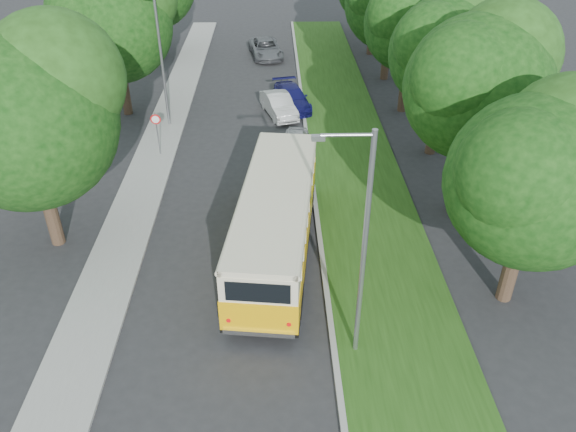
{
  "coord_description": "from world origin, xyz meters",
  "views": [
    {
      "loc": [
        1.72,
        -15.62,
        13.95
      ],
      "look_at": [
        2.23,
        3.48,
        1.5
      ],
      "focal_mm": 35.0,
      "sensor_mm": 36.0,
      "label": 1
    }
  ],
  "objects_px": {
    "vintage_bus": "(276,222)",
    "car_grey": "(266,48)",
    "lamppost_far": "(160,59)",
    "car_white": "(279,105)",
    "car_silver": "(293,145)",
    "car_blue": "(292,98)",
    "lamppost_near": "(361,245)"
  },
  "relations": [
    {
      "from": "car_silver",
      "to": "lamppost_far",
      "type": "bearing_deg",
      "value": 159.87
    },
    {
      "from": "lamppost_near",
      "to": "lamppost_far",
      "type": "relative_size",
      "value": 1.07
    },
    {
      "from": "vintage_bus",
      "to": "lamppost_near",
      "type": "bearing_deg",
      "value": -58.83
    },
    {
      "from": "vintage_bus",
      "to": "car_grey",
      "type": "distance_m",
      "value": 26.51
    },
    {
      "from": "vintage_bus",
      "to": "lamppost_far",
      "type": "bearing_deg",
      "value": 123.11
    },
    {
      "from": "lamppost_far",
      "to": "car_blue",
      "type": "relative_size",
      "value": 1.64
    },
    {
      "from": "lamppost_far",
      "to": "car_silver",
      "type": "distance_m",
      "value": 9.23
    },
    {
      "from": "car_silver",
      "to": "car_white",
      "type": "relative_size",
      "value": 0.92
    },
    {
      "from": "vintage_bus",
      "to": "car_blue",
      "type": "distance_m",
      "value": 15.85
    },
    {
      "from": "lamppost_near",
      "to": "lamppost_far",
      "type": "distance_m",
      "value": 20.53
    },
    {
      "from": "car_white",
      "to": "car_blue",
      "type": "height_order",
      "value": "car_white"
    },
    {
      "from": "lamppost_near",
      "to": "lamppost_far",
      "type": "xyz_separation_m",
      "value": [
        -8.91,
        18.5,
        -0.25
      ]
    },
    {
      "from": "lamppost_far",
      "to": "car_silver",
      "type": "height_order",
      "value": "lamppost_far"
    },
    {
      "from": "car_blue",
      "to": "car_grey",
      "type": "relative_size",
      "value": 0.92
    },
    {
      "from": "car_grey",
      "to": "lamppost_far",
      "type": "bearing_deg",
      "value": -122.82
    },
    {
      "from": "lamppost_near",
      "to": "vintage_bus",
      "type": "xyz_separation_m",
      "value": [
        -2.46,
        5.44,
        -2.81
      ]
    },
    {
      "from": "lamppost_far",
      "to": "car_white",
      "type": "xyz_separation_m",
      "value": [
        6.73,
        1.47,
        -3.45
      ]
    },
    {
      "from": "lamppost_near",
      "to": "car_grey",
      "type": "height_order",
      "value": "lamppost_near"
    },
    {
      "from": "lamppost_near",
      "to": "car_silver",
      "type": "distance_m",
      "value": 14.85
    },
    {
      "from": "lamppost_near",
      "to": "car_silver",
      "type": "height_order",
      "value": "lamppost_near"
    },
    {
      "from": "lamppost_far",
      "to": "car_blue",
      "type": "xyz_separation_m",
      "value": [
        7.57,
        2.73,
        -3.45
      ]
    },
    {
      "from": "vintage_bus",
      "to": "car_silver",
      "type": "bearing_deg",
      "value": 90.37
    },
    {
      "from": "vintage_bus",
      "to": "car_grey",
      "type": "height_order",
      "value": "vintage_bus"
    },
    {
      "from": "lamppost_near",
      "to": "vintage_bus",
      "type": "height_order",
      "value": "lamppost_near"
    },
    {
      "from": "lamppost_near",
      "to": "car_white",
      "type": "relative_size",
      "value": 1.97
    },
    {
      "from": "lamppost_far",
      "to": "car_white",
      "type": "height_order",
      "value": "lamppost_far"
    },
    {
      "from": "vintage_bus",
      "to": "car_blue",
      "type": "relative_size",
      "value": 2.31
    },
    {
      "from": "lamppost_near",
      "to": "car_blue",
      "type": "height_order",
      "value": "lamppost_near"
    },
    {
      "from": "vintage_bus",
      "to": "car_blue",
      "type": "height_order",
      "value": "vintage_bus"
    },
    {
      "from": "lamppost_near",
      "to": "car_blue",
      "type": "relative_size",
      "value": 1.75
    },
    {
      "from": "car_silver",
      "to": "car_white",
      "type": "height_order",
      "value": "car_white"
    },
    {
      "from": "vintage_bus",
      "to": "car_grey",
      "type": "xyz_separation_m",
      "value": [
        -0.59,
        26.49,
        -0.88
      ]
    }
  ]
}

